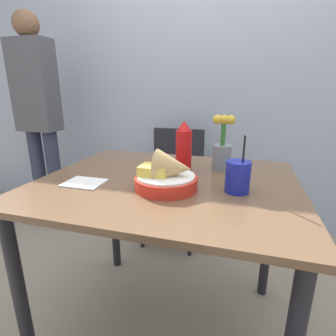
% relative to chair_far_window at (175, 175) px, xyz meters
% --- Properties ---
extents(ground_plane, '(12.00, 12.00, 0.00)m').
position_rel_chair_far_window_xyz_m(ground_plane, '(0.19, -0.89, -0.50)').
color(ground_plane, gray).
extents(wall_window, '(7.00, 0.06, 2.60)m').
position_rel_chair_far_window_xyz_m(wall_window, '(0.19, 0.35, 0.80)').
color(wall_window, '#9EA8B7').
rests_on(wall_window, ground_plane).
extents(dining_table, '(1.05, 0.87, 0.78)m').
position_rel_chair_far_window_xyz_m(dining_table, '(0.19, -0.89, 0.16)').
color(dining_table, brown).
rests_on(dining_table, ground_plane).
extents(chair_far_window, '(0.40, 0.40, 0.85)m').
position_rel_chair_far_window_xyz_m(chair_far_window, '(0.00, 0.00, 0.00)').
color(chair_far_window, black).
rests_on(chair_far_window, ground_plane).
extents(food_basket, '(0.24, 0.24, 0.15)m').
position_rel_chair_far_window_xyz_m(food_basket, '(0.23, -0.99, 0.33)').
color(food_basket, red).
rests_on(food_basket, dining_table).
extents(ketchup_bottle, '(0.07, 0.07, 0.23)m').
position_rel_chair_far_window_xyz_m(ketchup_bottle, '(0.23, -0.76, 0.39)').
color(ketchup_bottle, red).
rests_on(ketchup_bottle, dining_table).
extents(drink_cup, '(0.09, 0.09, 0.21)m').
position_rel_chair_far_window_xyz_m(drink_cup, '(0.48, -0.95, 0.33)').
color(drink_cup, '#192399').
rests_on(drink_cup, dining_table).
extents(flower_vase, '(0.10, 0.08, 0.25)m').
position_rel_chair_far_window_xyz_m(flower_vase, '(0.40, -0.69, 0.37)').
color(flower_vase, gray).
rests_on(flower_vase, dining_table).
extents(napkin, '(0.15, 0.12, 0.01)m').
position_rel_chair_far_window_xyz_m(napkin, '(-0.11, -1.03, 0.28)').
color(napkin, white).
rests_on(napkin, dining_table).
extents(person_standing, '(0.32, 0.19, 1.69)m').
position_rel_chair_far_window_xyz_m(person_standing, '(-1.10, -0.13, 0.48)').
color(person_standing, '#2D3347').
rests_on(person_standing, ground_plane).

